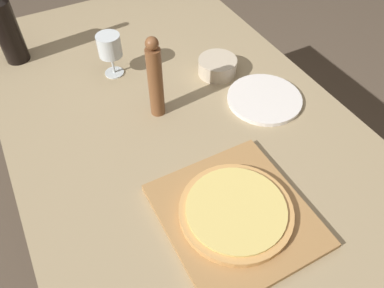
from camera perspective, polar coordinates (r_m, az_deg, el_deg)
name	(u,v)px	position (r m, az deg, el deg)	size (l,w,h in m)	color
ground_plane	(187,246)	(1.77, -0.80, -15.31)	(12.00, 12.00, 0.00)	brown
dining_table	(184,146)	(1.19, -1.16, -0.32)	(1.00, 1.79, 0.78)	#9E8966
cutting_board	(235,215)	(0.94, 6.60, -10.69)	(0.34, 0.37, 0.02)	#A87A47
pizza	(236,211)	(0.92, 6.71, -10.04)	(0.28, 0.28, 0.02)	tan
wine_bottle	(5,26)	(1.46, -26.56, 15.76)	(0.08, 0.08, 0.32)	black
pepper_mill	(155,79)	(1.10, -5.63, 9.78)	(0.04, 0.04, 0.27)	brown
wine_glass	(110,47)	(1.29, -12.46, 14.24)	(0.08, 0.08, 0.15)	silver
small_bowl	(217,66)	(1.31, 3.89, 11.72)	(0.13, 0.13, 0.06)	beige
dinner_plate	(264,99)	(1.24, 10.97, 6.78)	(0.24, 0.24, 0.01)	white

